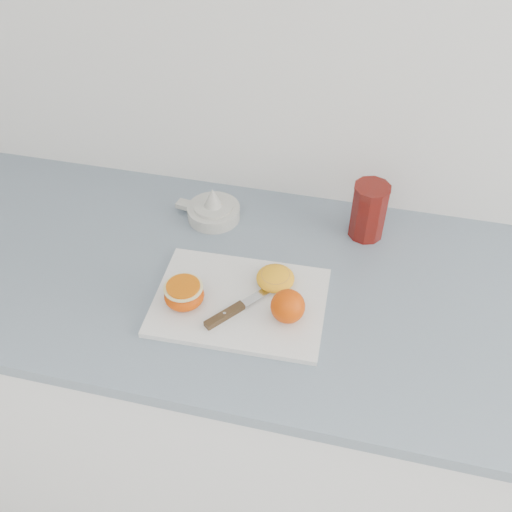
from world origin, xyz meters
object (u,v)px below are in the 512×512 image
object	(u,v)px
cutting_board	(240,302)
citrus_juicer	(213,210)
counter	(247,394)
half_orange	(184,294)
red_tumbler	(368,213)

from	to	relation	value
cutting_board	citrus_juicer	world-z (taller)	citrus_juicer
counter	citrus_juicer	bearing A→B (deg)	124.79
counter	half_orange	xyz separation A→B (m)	(-0.09, -0.11, 0.48)
red_tumbler	cutting_board	bearing A→B (deg)	-129.47
half_orange	red_tumbler	bearing A→B (deg)	42.88
counter	half_orange	bearing A→B (deg)	-130.56
counter	half_orange	distance (m)	0.50
half_orange	citrus_juicer	size ratio (longest dim) A/B	0.50
counter	half_orange	size ratio (longest dim) A/B	33.40
red_tumbler	half_orange	bearing A→B (deg)	-137.12
half_orange	citrus_juicer	xyz separation A→B (m)	(-0.02, 0.28, -0.01)
red_tumbler	counter	bearing A→B (deg)	-140.26
counter	cutting_board	distance (m)	0.46
counter	cutting_board	xyz separation A→B (m)	(0.01, -0.08, 0.45)
half_orange	red_tumbler	xyz separation A→B (m)	(0.32, 0.30, 0.02)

